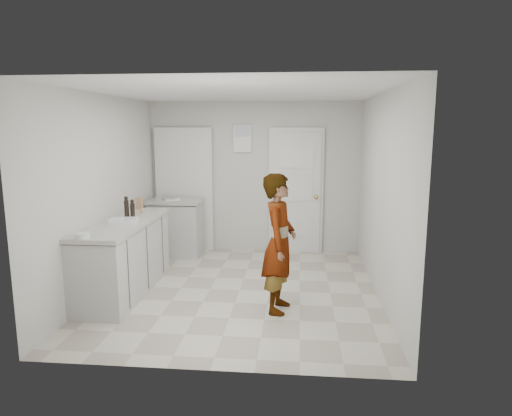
# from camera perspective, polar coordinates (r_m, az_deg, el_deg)

# --- Properties ---
(ground) EXTENTS (4.00, 4.00, 0.00)m
(ground) POSITION_cam_1_polar(r_m,az_deg,el_deg) (6.02, -2.06, -10.20)
(ground) COLOR #A29888
(ground) RESTS_ON ground
(room_shell) EXTENTS (4.00, 4.00, 4.00)m
(room_shell) POSITION_cam_1_polar(r_m,az_deg,el_deg) (7.68, -1.51, 2.14)
(room_shell) COLOR beige
(room_shell) RESTS_ON ground
(main_counter) EXTENTS (0.64, 1.96, 0.93)m
(main_counter) POSITION_cam_1_polar(r_m,az_deg,el_deg) (6.06, -16.14, -6.22)
(main_counter) COLOR #B1B2AD
(main_counter) RESTS_ON ground
(side_counter) EXTENTS (0.84, 0.61, 0.93)m
(side_counter) POSITION_cam_1_polar(r_m,az_deg,el_deg) (7.61, -9.94, -2.66)
(side_counter) COLOR #B1B2AD
(side_counter) RESTS_ON ground
(person) EXTENTS (0.45, 0.62, 1.59)m
(person) POSITION_cam_1_polar(r_m,az_deg,el_deg) (5.17, 2.92, -4.42)
(person) COLOR silver
(person) RESTS_ON ground
(cake_mix_box) EXTENTS (0.11, 0.07, 0.16)m
(cake_mix_box) POSITION_cam_1_polar(r_m,az_deg,el_deg) (6.79, -14.38, 0.61)
(cake_mix_box) COLOR #9C6C4E
(cake_mix_box) RESTS_ON main_counter
(spice_jar) EXTENTS (0.05, 0.05, 0.07)m
(spice_jar) POSITION_cam_1_polar(r_m,az_deg,el_deg) (6.40, -14.03, -0.35)
(spice_jar) COLOR tan
(spice_jar) RESTS_ON main_counter
(oil_cruet_a) EXTENTS (0.06, 0.06, 0.23)m
(oil_cruet_a) POSITION_cam_1_polar(r_m,az_deg,el_deg) (6.20, -15.18, -0.05)
(oil_cruet_a) COLOR black
(oil_cruet_a) RESTS_ON main_counter
(oil_cruet_b) EXTENTS (0.06, 0.06, 0.27)m
(oil_cruet_b) POSITION_cam_1_polar(r_m,az_deg,el_deg) (6.20, -15.89, 0.12)
(oil_cruet_b) COLOR black
(oil_cruet_b) RESTS_ON main_counter
(baking_dish) EXTENTS (0.37, 0.30, 0.06)m
(baking_dish) POSITION_cam_1_polar(r_m,az_deg,el_deg) (5.82, -16.22, -1.59)
(baking_dish) COLOR silver
(baking_dish) RESTS_ON main_counter
(egg_bowl) EXTENTS (0.14, 0.14, 0.06)m
(egg_bowl) POSITION_cam_1_polar(r_m,az_deg,el_deg) (5.17, -20.85, -3.28)
(egg_bowl) COLOR silver
(egg_bowl) RESTS_ON main_counter
(papers) EXTENTS (0.33, 0.37, 0.01)m
(papers) POSITION_cam_1_polar(r_m,az_deg,el_deg) (7.55, -10.41, 1.11)
(papers) COLOR white
(papers) RESTS_ON side_counter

